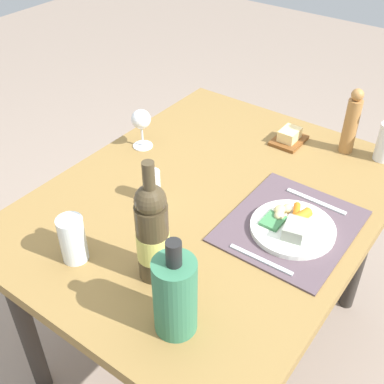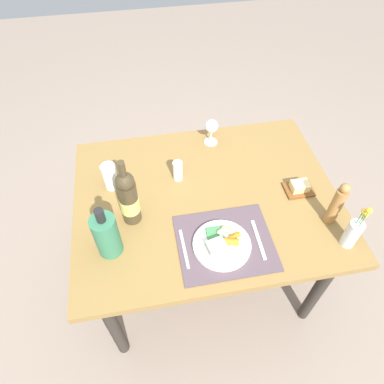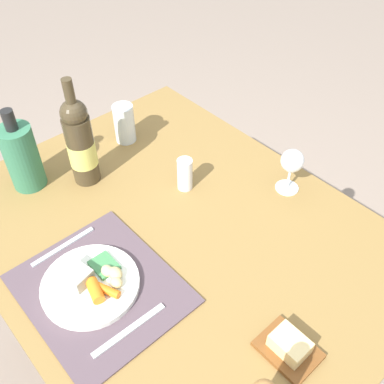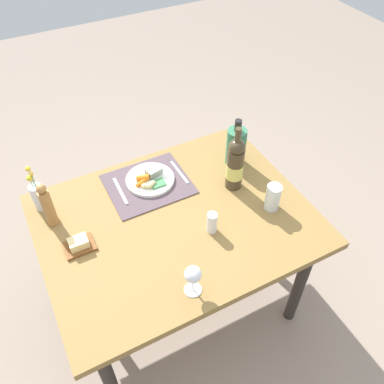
# 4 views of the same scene
# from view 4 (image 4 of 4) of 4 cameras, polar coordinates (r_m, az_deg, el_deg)

# --- Properties ---
(ground_plane) EXTENTS (8.00, 8.00, 0.00)m
(ground_plane) POSITION_cam_4_polar(r_m,az_deg,el_deg) (2.43, -1.83, -15.01)
(ground_plane) COLOR gray
(dining_table) EXTENTS (1.21, 0.94, 0.73)m
(dining_table) POSITION_cam_4_polar(r_m,az_deg,el_deg) (1.90, -2.28, -5.41)
(dining_table) COLOR olive
(dining_table) RESTS_ON ground_plane
(placemat) EXTENTS (0.40, 0.34, 0.01)m
(placemat) POSITION_cam_4_polar(r_m,az_deg,el_deg) (1.99, -6.24, 1.12)
(placemat) COLOR #53424A
(placemat) RESTS_ON dining_table
(dinner_plate) EXTENTS (0.24, 0.24, 0.05)m
(dinner_plate) POSITION_cam_4_polar(r_m,az_deg,el_deg) (1.99, -5.94, 1.86)
(dinner_plate) COLOR white
(dinner_plate) RESTS_ON placemat
(fork) EXTENTS (0.02, 0.18, 0.00)m
(fork) POSITION_cam_4_polar(r_m,az_deg,el_deg) (2.04, -1.80, 2.83)
(fork) COLOR silver
(fork) RESTS_ON placemat
(knife) EXTENTS (0.02, 0.19, 0.00)m
(knife) POSITION_cam_4_polar(r_m,az_deg,el_deg) (1.97, -10.14, 0.15)
(knife) COLOR silver
(knife) RESTS_ON placemat
(wine_glass) EXTENTS (0.07, 0.07, 0.14)m
(wine_glass) POSITION_cam_4_polar(r_m,az_deg,el_deg) (1.53, 0.13, -11.75)
(wine_glass) COLOR white
(wine_glass) RESTS_ON dining_table
(butter_dish) EXTENTS (0.13, 0.10, 0.05)m
(butter_dish) POSITION_cam_4_polar(r_m,az_deg,el_deg) (1.78, -15.74, -7.16)
(butter_dish) COLOR brown
(butter_dish) RESTS_ON dining_table
(water_tumbler) EXTENTS (0.07, 0.07, 0.13)m
(water_tumbler) POSITION_cam_4_polar(r_m,az_deg,el_deg) (1.87, 11.37, -0.92)
(water_tumbler) COLOR silver
(water_tumbler) RESTS_ON dining_table
(flower_vase) EXTENTS (0.06, 0.06, 0.25)m
(flower_vase) POSITION_cam_4_polar(r_m,az_deg,el_deg) (1.95, -21.02, -0.42)
(flower_vase) COLOR silver
(flower_vase) RESTS_ON dining_table
(cooler_bottle) EXTENTS (0.10, 0.10, 0.26)m
(cooler_bottle) POSITION_cam_4_polar(r_m,az_deg,el_deg) (2.05, 6.27, 6.47)
(cooler_bottle) COLOR #33714F
(cooler_bottle) RESTS_ON dining_table
(pepper_mill) EXTENTS (0.05, 0.05, 0.24)m
(pepper_mill) POSITION_cam_4_polar(r_m,az_deg,el_deg) (1.84, -19.82, -1.83)
(pepper_mill) COLOR #A9733C
(pepper_mill) RESTS_ON dining_table
(salt_shaker) EXTENTS (0.05, 0.05, 0.10)m
(salt_shaker) POSITION_cam_4_polar(r_m,az_deg,el_deg) (1.75, 2.85, -4.36)
(salt_shaker) COLOR white
(salt_shaker) RESTS_ON dining_table
(wine_bottle) EXTENTS (0.08, 0.08, 0.35)m
(wine_bottle) POSITION_cam_4_polar(r_m,az_deg,el_deg) (1.90, 6.14, 3.92)
(wine_bottle) COLOR #403521
(wine_bottle) RESTS_ON dining_table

